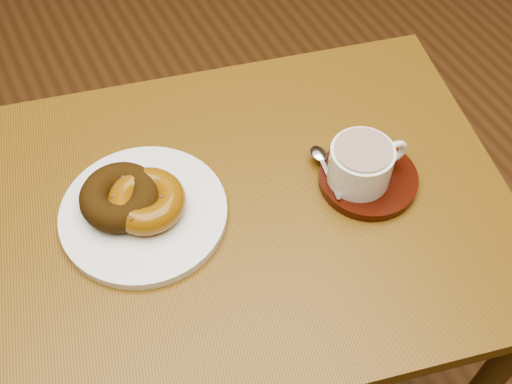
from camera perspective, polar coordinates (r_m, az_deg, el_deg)
name	(u,v)px	position (r m, az deg, el deg)	size (l,w,h in m)	color
ground	(109,358)	(1.59, -12.91, -14.19)	(6.00, 6.00, 0.00)	brown
cafe_table	(244,248)	(0.99, -1.03, -4.98)	(0.86, 0.72, 0.71)	brown
donut_plate	(144,213)	(0.90, -9.95, -1.88)	(0.23, 0.23, 0.01)	white
donut_cinnamon	(121,197)	(0.88, -11.95, -0.44)	(0.11, 0.11, 0.04)	#33200A
donut_caramel	(147,201)	(0.87, -9.69, -0.78)	(0.15, 0.15, 0.04)	#86560E
saucer	(368,179)	(0.93, 9.92, 1.18)	(0.14, 0.14, 0.02)	#360F07
coffee_cup	(362,163)	(0.90, 9.38, 2.52)	(0.12, 0.09, 0.06)	white
teaspoon	(321,158)	(0.93, 5.78, 3.00)	(0.03, 0.10, 0.01)	silver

